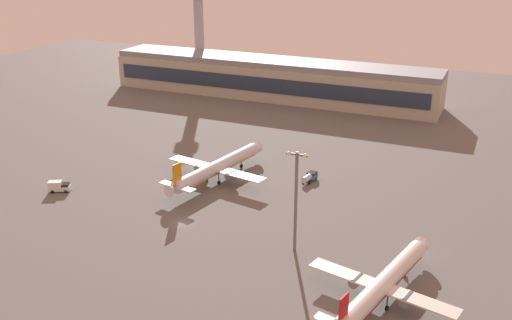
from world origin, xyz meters
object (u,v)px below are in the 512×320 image
(catering_truck, at_px, (59,186))
(apron_light_east, at_px, (296,195))
(control_tower, at_px, (199,24))
(fuel_truck, at_px, (310,177))
(airplane_near_gate, at_px, (217,168))
(airplane_mid_apron, at_px, (382,285))

(catering_truck, relative_size, apron_light_east, 0.26)
(control_tower, height_order, fuel_truck, control_tower)
(control_tower, height_order, catering_truck, control_tower)
(fuel_truck, height_order, apron_light_east, apron_light_east)
(airplane_near_gate, height_order, catering_truck, airplane_near_gate)
(control_tower, distance_m, airplane_near_gate, 121.73)
(apron_light_east, bearing_deg, fuel_truck, 104.15)
(airplane_near_gate, bearing_deg, airplane_mid_apron, -25.30)
(airplane_near_gate, distance_m, fuel_truck, 26.52)
(airplane_near_gate, xyz_separation_m, catering_truck, (-35.87, -24.34, -2.40))
(airplane_mid_apron, height_order, catering_truck, airplane_mid_apron)
(fuel_truck, xyz_separation_m, apron_light_east, (9.67, -38.36, 12.08))
(airplane_mid_apron, relative_size, catering_truck, 6.24)
(fuel_truck, xyz_separation_m, catering_truck, (-60.22, -34.54, 0.21))
(control_tower, distance_m, catering_truck, 131.73)
(airplane_mid_apron, bearing_deg, airplane_near_gate, 157.24)
(apron_light_east, bearing_deg, airplane_near_gate, 140.38)
(airplane_near_gate, height_order, fuel_truck, airplane_near_gate)
(airplane_near_gate, xyz_separation_m, fuel_truck, (24.34, 10.20, -2.62))
(control_tower, distance_m, airplane_mid_apron, 185.92)
(fuel_truck, height_order, catering_truck, catering_truck)
(catering_truck, bearing_deg, airplane_mid_apron, 51.87)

